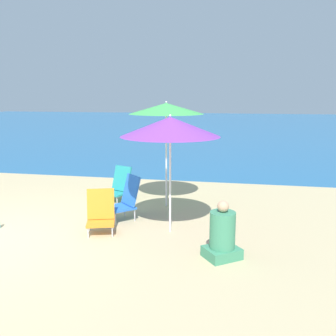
{
  "coord_description": "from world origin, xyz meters",
  "views": [
    {
      "loc": [
        4.16,
        -5.07,
        2.39
      ],
      "look_at": [
        2.78,
        1.88,
        1.0
      ],
      "focal_mm": 40.0,
      "sensor_mm": 36.0,
      "label": 1
    }
  ],
  "objects_px": {
    "beach_chair_orange": "(101,212)",
    "beach_chair_blue": "(126,198)",
    "beach_umbrella_purple": "(170,127)",
    "beach_chair_teal": "(119,185)",
    "beach_umbrella_green": "(166,109)",
    "person_seated_near": "(222,235)"
  },
  "relations": [
    {
      "from": "beach_umbrella_purple",
      "to": "beach_chair_orange",
      "type": "relative_size",
      "value": 2.73
    },
    {
      "from": "beach_umbrella_green",
      "to": "beach_chair_blue",
      "type": "bearing_deg",
      "value": -120.19
    },
    {
      "from": "beach_umbrella_purple",
      "to": "beach_chair_blue",
      "type": "bearing_deg",
      "value": 152.66
    },
    {
      "from": "beach_umbrella_purple",
      "to": "beach_chair_teal",
      "type": "relative_size",
      "value": 2.64
    },
    {
      "from": "beach_chair_teal",
      "to": "person_seated_near",
      "type": "relative_size",
      "value": 0.89
    },
    {
      "from": "beach_chair_blue",
      "to": "beach_chair_teal",
      "type": "height_order",
      "value": "beach_chair_blue"
    },
    {
      "from": "beach_umbrella_green",
      "to": "person_seated_near",
      "type": "distance_m",
      "value": 3.28
    },
    {
      "from": "beach_chair_orange",
      "to": "beach_chair_teal",
      "type": "relative_size",
      "value": 0.97
    },
    {
      "from": "beach_chair_blue",
      "to": "person_seated_near",
      "type": "xyz_separation_m",
      "value": [
        1.93,
        -1.42,
        -0.07
      ]
    },
    {
      "from": "beach_umbrella_green",
      "to": "person_seated_near",
      "type": "xyz_separation_m",
      "value": [
        1.34,
        -2.43,
        -1.75
      ]
    },
    {
      "from": "beach_umbrella_purple",
      "to": "beach_chair_orange",
      "type": "xyz_separation_m",
      "value": [
        -1.2,
        -0.24,
        -1.5
      ]
    },
    {
      "from": "beach_chair_teal",
      "to": "person_seated_near",
      "type": "xyz_separation_m",
      "value": [
        2.49,
        -2.66,
        -0.01
      ]
    },
    {
      "from": "beach_umbrella_purple",
      "to": "beach_chair_orange",
      "type": "bearing_deg",
      "value": -168.8
    },
    {
      "from": "beach_umbrella_green",
      "to": "beach_chair_orange",
      "type": "distance_m",
      "value": 2.61
    },
    {
      "from": "beach_chair_blue",
      "to": "beach_chair_orange",
      "type": "bearing_deg",
      "value": -62.51
    },
    {
      "from": "beach_chair_blue",
      "to": "beach_chair_teal",
      "type": "bearing_deg",
      "value": 158.76
    },
    {
      "from": "beach_chair_orange",
      "to": "beach_chair_blue",
      "type": "relative_size",
      "value": 0.88
    },
    {
      "from": "beach_chair_teal",
      "to": "person_seated_near",
      "type": "distance_m",
      "value": 3.64
    },
    {
      "from": "beach_umbrella_purple",
      "to": "beach_chair_blue",
      "type": "relative_size",
      "value": 2.41
    },
    {
      "from": "beach_umbrella_purple",
      "to": "beach_chair_blue",
      "type": "xyz_separation_m",
      "value": [
        -0.97,
        0.5,
        -1.44
      ]
    },
    {
      "from": "beach_umbrella_green",
      "to": "beach_chair_teal",
      "type": "xyz_separation_m",
      "value": [
        -1.15,
        0.23,
        -1.74
      ]
    },
    {
      "from": "beach_umbrella_green",
      "to": "beach_umbrella_purple",
      "type": "bearing_deg",
      "value": -76.02
    }
  ]
}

